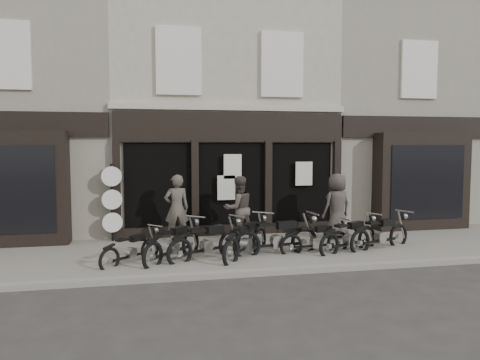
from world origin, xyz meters
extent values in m
plane|color=#2D2B28|center=(0.00, 0.00, 0.00)|extent=(90.00, 90.00, 0.00)
cube|color=slate|center=(0.00, 0.90, 0.06)|extent=(30.00, 4.20, 0.12)
cube|color=gray|center=(0.00, -1.25, 0.07)|extent=(30.00, 0.25, 0.13)
cube|color=#ACA894|center=(0.00, 6.00, 4.10)|extent=(7.20, 6.00, 8.20)
cube|color=black|center=(0.00, 2.92, 3.45)|extent=(7.10, 0.18, 0.90)
cube|color=black|center=(0.00, 2.98, 1.50)|extent=(6.50, 0.10, 2.95)
cube|color=black|center=(0.00, 2.91, 0.22)|extent=(7.10, 0.20, 0.44)
cube|color=#ADA696|center=(0.00, 2.95, 4.05)|extent=(7.30, 0.22, 0.18)
cube|color=silver|center=(-1.60, 2.95, 5.40)|extent=(1.35, 0.12, 2.00)
cube|color=black|center=(-1.60, 2.98, 5.40)|extent=(1.05, 0.06, 1.70)
cube|color=silver|center=(1.60, 2.95, 5.40)|extent=(1.35, 0.12, 2.00)
cube|color=black|center=(1.60, 2.98, 5.40)|extent=(1.05, 0.06, 1.70)
cube|color=black|center=(-3.45, 2.90, 1.55)|extent=(0.22, 0.22, 3.00)
cube|color=black|center=(-1.15, 2.90, 1.55)|extent=(0.22, 0.22, 3.00)
cube|color=black|center=(1.15, 2.90, 1.55)|extent=(0.22, 0.22, 3.00)
cube|color=black|center=(3.45, 2.90, 1.55)|extent=(0.22, 0.22, 3.00)
cube|color=beige|center=(0.00, 2.80, 2.25)|extent=(0.55, 0.04, 0.75)
cube|color=beige|center=(2.30, 2.80, 2.00)|extent=(0.55, 0.04, 0.75)
cube|color=beige|center=(-0.20, 2.80, 1.60)|extent=(0.55, 0.04, 0.75)
cube|color=gray|center=(-6.35, 6.00, 4.10)|extent=(5.50, 6.00, 8.20)
cube|color=black|center=(-6.35, 2.65, 1.70)|extent=(3.20, 0.70, 3.20)
cube|color=black|center=(-6.35, 2.30, 1.70)|extent=(2.60, 0.06, 2.40)
cube|color=black|center=(-6.35, 2.95, 3.50)|extent=(5.40, 0.16, 0.70)
cube|color=silver|center=(-6.35, 2.96, 5.40)|extent=(1.30, 0.10, 1.90)
cube|color=black|center=(-6.35, 2.99, 5.40)|extent=(1.00, 0.06, 1.60)
cube|color=gray|center=(6.35, 6.00, 4.10)|extent=(5.50, 6.00, 8.20)
cube|color=black|center=(6.35, 2.65, 1.70)|extent=(3.20, 0.70, 3.20)
cube|color=black|center=(6.35, 2.30, 1.70)|extent=(2.60, 0.06, 2.40)
cube|color=black|center=(6.35, 2.95, 3.50)|extent=(5.40, 0.16, 0.70)
cube|color=silver|center=(6.35, 2.96, 5.40)|extent=(1.30, 0.10, 1.90)
cube|color=black|center=(6.35, 2.99, 5.40)|extent=(1.00, 0.06, 1.60)
torus|color=black|center=(-2.56, 0.52, 0.30)|extent=(0.49, 0.47, 0.60)
torus|color=black|center=(-3.48, -0.36, 0.30)|extent=(0.49, 0.47, 0.60)
cube|color=black|center=(-3.02, 0.08, 0.26)|extent=(0.79, 0.76, 0.05)
cube|color=#999791|center=(-3.01, 0.09, 0.33)|extent=(0.26, 0.26, 0.23)
cube|color=black|center=(-2.85, 0.24, 0.67)|extent=(0.40, 0.39, 0.15)
cube|color=black|center=(-3.21, -0.10, 0.70)|extent=(0.31, 0.31, 0.05)
cylinder|color=#999791|center=(-2.42, 0.66, 0.88)|extent=(0.38, 0.39, 0.03)
torus|color=black|center=(-1.52, 0.71, 0.35)|extent=(0.54, 0.60, 0.71)
torus|color=black|center=(-2.51, -0.43, 0.35)|extent=(0.54, 0.60, 0.71)
cube|color=black|center=(-2.01, 0.14, 0.31)|extent=(0.85, 0.97, 0.06)
cube|color=#999791|center=(-2.00, 0.16, 0.39)|extent=(0.31, 0.31, 0.27)
cube|color=black|center=(-1.84, 0.35, 0.79)|extent=(0.45, 0.48, 0.18)
cube|color=black|center=(-2.22, -0.10, 0.83)|extent=(0.36, 0.37, 0.06)
cylinder|color=#999791|center=(-1.37, 0.89, 1.04)|extent=(0.48, 0.42, 0.04)
torus|color=black|center=(-0.52, 0.50, 0.36)|extent=(0.68, 0.43, 0.72)
torus|color=black|center=(-1.88, -0.24, 0.36)|extent=(0.68, 0.43, 0.72)
cube|color=black|center=(-1.20, 0.13, 0.31)|extent=(1.14, 0.65, 0.06)
cube|color=#999791|center=(-1.18, 0.14, 0.40)|extent=(0.32, 0.29, 0.28)
cube|color=black|center=(-0.95, 0.26, 0.80)|extent=(0.52, 0.39, 0.18)
cube|color=black|center=(-1.48, -0.02, 0.85)|extent=(0.38, 0.34, 0.06)
cylinder|color=#999791|center=(-0.31, 0.61, 1.06)|extent=(0.33, 0.56, 0.04)
torus|color=black|center=(0.31, 0.70, 0.37)|extent=(0.55, 0.64, 0.74)
torus|color=black|center=(-0.69, -0.52, 0.37)|extent=(0.55, 0.64, 0.74)
cube|color=black|center=(-0.19, 0.09, 0.32)|extent=(0.87, 1.04, 0.07)
cube|color=#999791|center=(-0.18, 0.10, 0.41)|extent=(0.32, 0.33, 0.28)
cube|color=black|center=(-0.01, 0.31, 0.82)|extent=(0.46, 0.51, 0.19)
cube|color=black|center=(-0.40, -0.17, 0.87)|extent=(0.38, 0.39, 0.07)
cylinder|color=#999791|center=(0.47, 0.88, 1.09)|extent=(0.51, 0.43, 0.04)
torus|color=black|center=(1.44, 0.34, 0.37)|extent=(0.76, 0.20, 0.76)
torus|color=black|center=(-0.16, 0.12, 0.37)|extent=(0.76, 0.20, 0.76)
cube|color=black|center=(0.64, 0.23, 0.33)|extent=(1.32, 0.23, 0.07)
cube|color=#999791|center=(0.66, 0.23, 0.42)|extent=(0.29, 0.23, 0.29)
cube|color=black|center=(0.93, 0.27, 0.84)|extent=(0.53, 0.26, 0.19)
cube|color=black|center=(0.31, 0.18, 0.89)|extent=(0.36, 0.27, 0.07)
cylinder|color=#999791|center=(1.68, 0.37, 1.11)|extent=(0.13, 0.65, 0.04)
torus|color=black|center=(2.36, 0.27, 0.31)|extent=(0.64, 0.16, 0.64)
torus|color=black|center=(1.01, 0.10, 0.31)|extent=(0.64, 0.16, 0.64)
cube|color=black|center=(1.69, 0.18, 0.28)|extent=(1.11, 0.18, 0.06)
cube|color=#999791|center=(1.71, 0.18, 0.35)|extent=(0.24, 0.20, 0.24)
cube|color=black|center=(1.93, 0.21, 0.71)|extent=(0.45, 0.21, 0.16)
cube|color=black|center=(1.41, 0.15, 0.75)|extent=(0.30, 0.22, 0.06)
cylinder|color=#999791|center=(2.57, 0.29, 0.93)|extent=(0.10, 0.54, 0.03)
torus|color=black|center=(3.28, 0.42, 0.35)|extent=(0.67, 0.38, 0.70)
torus|color=black|center=(1.92, -0.21, 0.35)|extent=(0.67, 0.38, 0.70)
cube|color=black|center=(2.60, 0.10, 0.30)|extent=(1.13, 0.56, 0.06)
cube|color=#999791|center=(2.62, 0.11, 0.39)|extent=(0.30, 0.27, 0.27)
cube|color=black|center=(2.84, 0.21, 0.78)|extent=(0.50, 0.36, 0.18)
cube|color=black|center=(2.32, -0.03, 0.82)|extent=(0.37, 0.32, 0.06)
cylinder|color=#999791|center=(3.48, 0.51, 1.03)|extent=(0.29, 0.56, 0.04)
torus|color=black|center=(4.29, 0.52, 0.35)|extent=(0.70, 0.34, 0.72)
torus|color=black|center=(2.87, -0.02, 0.35)|extent=(0.70, 0.34, 0.72)
cube|color=black|center=(3.58, 0.25, 0.31)|extent=(1.19, 0.49, 0.06)
cube|color=#999791|center=(3.60, 0.26, 0.39)|extent=(0.30, 0.27, 0.27)
cube|color=black|center=(3.83, 0.35, 0.79)|extent=(0.52, 0.34, 0.18)
cube|color=black|center=(3.28, 0.14, 0.84)|extent=(0.37, 0.31, 0.06)
cylinder|color=#999791|center=(4.51, 0.60, 1.05)|extent=(0.25, 0.58, 0.04)
imported|color=#48433B|center=(-1.76, 2.15, 1.09)|extent=(0.75, 0.53, 1.95)
imported|color=#473F39|center=(0.02, 1.99, 1.06)|extent=(1.07, 0.93, 1.89)
imported|color=#3D3633|center=(2.98, 1.75, 1.09)|extent=(1.09, 0.87, 1.94)
cylinder|color=black|center=(-3.58, 2.67, 0.03)|extent=(0.37, 0.37, 0.06)
cylinder|color=black|center=(-3.58, 2.67, 1.18)|extent=(0.07, 0.07, 2.37)
cylinder|color=black|center=(-3.58, 2.64, 2.01)|extent=(0.58, 0.11, 0.58)
cylinder|color=silver|center=(-3.58, 2.62, 2.01)|extent=(0.57, 0.08, 0.58)
cylinder|color=black|center=(-3.58, 2.64, 1.34)|extent=(0.58, 0.11, 0.58)
cylinder|color=silver|center=(-3.58, 2.62, 1.34)|extent=(0.57, 0.08, 0.58)
cylinder|color=black|center=(-3.58, 2.64, 0.67)|extent=(0.58, 0.11, 0.58)
cylinder|color=silver|center=(-3.58, 2.62, 0.67)|extent=(0.57, 0.08, 0.58)
camera|label=1|loc=(-2.72, -11.23, 2.95)|focal=35.00mm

